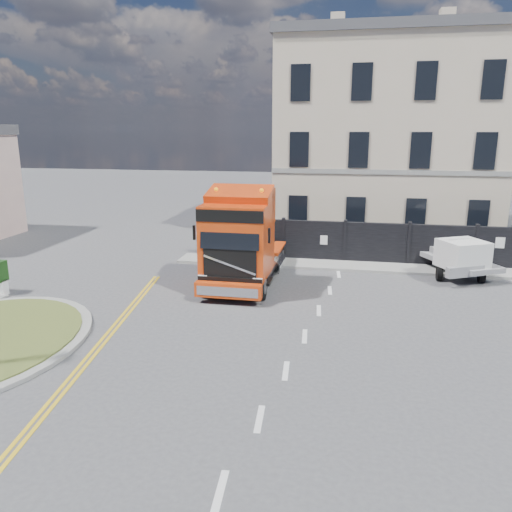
# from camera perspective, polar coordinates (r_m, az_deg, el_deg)

# --- Properties ---
(ground) EXTENTS (120.00, 120.00, 0.00)m
(ground) POSITION_cam_1_polar(r_m,az_deg,el_deg) (16.84, -4.43, -7.88)
(ground) COLOR #424244
(ground) RESTS_ON ground
(hoarding_fence) EXTENTS (18.80, 0.25, 2.00)m
(hoarding_fence) POSITION_cam_1_polar(r_m,az_deg,el_deg) (24.74, 16.00, 1.28)
(hoarding_fence) COLOR black
(hoarding_fence) RESTS_ON ground
(georgian_building) EXTENTS (12.30, 10.30, 12.80)m
(georgian_building) POSITION_cam_1_polar(r_m,az_deg,el_deg) (31.59, 14.42, 12.86)
(georgian_building) COLOR beige
(georgian_building) RESTS_ON ground
(pavement_far) EXTENTS (20.00, 1.60, 0.12)m
(pavement_far) POSITION_cam_1_polar(r_m,az_deg,el_deg) (24.05, 14.72, -1.31)
(pavement_far) COLOR gray
(pavement_far) RESTS_ON ground
(truck) EXTENTS (2.57, 6.74, 4.03)m
(truck) POSITION_cam_1_polar(r_m,az_deg,el_deg) (20.27, -1.69, 1.37)
(truck) COLOR black
(truck) RESTS_ON ground
(flatbed_pickup) EXTENTS (3.49, 4.76, 1.79)m
(flatbed_pickup) POSITION_cam_1_polar(r_m,az_deg,el_deg) (23.35, 22.23, -0.09)
(flatbed_pickup) COLOR gray
(flatbed_pickup) RESTS_ON ground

